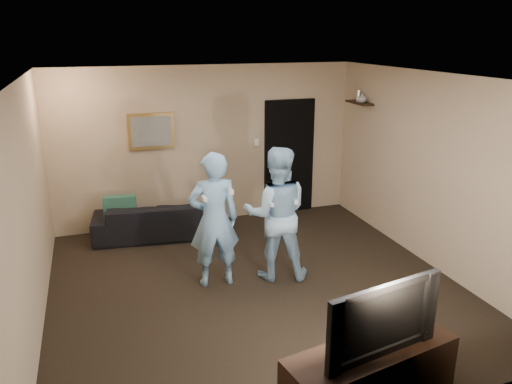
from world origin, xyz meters
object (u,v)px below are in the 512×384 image
object	(u,v)px
sofa	(157,219)
wii_player_right	(276,214)
tv_console	(370,376)
television	(375,315)
wii_player_left	(214,220)

from	to	relation	value
sofa	wii_player_right	size ratio (longest dim) A/B	1.11
tv_console	wii_player_right	xyz separation A→B (m)	(0.06, 2.46, 0.62)
television	wii_player_right	distance (m)	2.46
tv_console	wii_player_right	world-z (taller)	wii_player_right
sofa	wii_player_right	xyz separation A→B (m)	(1.30, -1.86, 0.59)
sofa	wii_player_right	distance (m)	2.34
tv_console	wii_player_right	size ratio (longest dim) A/B	0.90
sofa	tv_console	bearing A→B (deg)	113.15
sofa	television	world-z (taller)	television
tv_console	television	xyz separation A→B (m)	(-0.00, 0.00, 0.61)
wii_player_left	wii_player_right	world-z (taller)	wii_player_right
wii_player_right	wii_player_left	bearing A→B (deg)	175.91
wii_player_left	television	bearing A→B (deg)	-73.61
television	wii_player_right	size ratio (longest dim) A/B	0.65
tv_console	television	world-z (taller)	television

